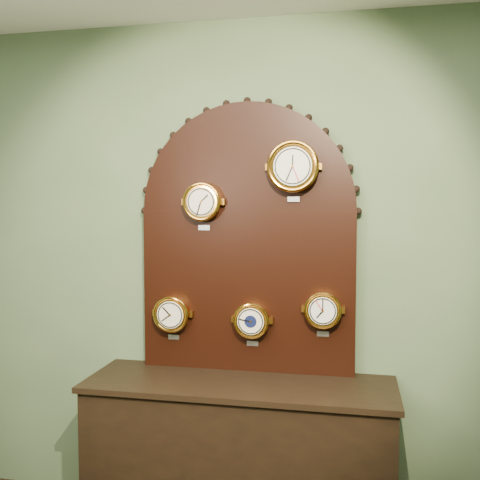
% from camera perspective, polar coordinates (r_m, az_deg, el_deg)
% --- Properties ---
extents(wall_back, '(4.00, 0.00, 4.00)m').
position_cam_1_polar(wall_back, '(3.16, 0.90, -2.96)').
color(wall_back, '#516A48').
rests_on(wall_back, ground).
extents(shop_counter, '(1.60, 0.50, 0.80)m').
position_cam_1_polar(shop_counter, '(3.19, -0.08, -21.72)').
color(shop_counter, black).
rests_on(shop_counter, ground_plane).
extents(display_board, '(1.26, 0.06, 1.53)m').
position_cam_1_polar(display_board, '(3.10, 0.74, 1.09)').
color(display_board, black).
rests_on(display_board, shop_counter).
extents(roman_clock, '(0.22, 0.08, 0.27)m').
position_cam_1_polar(roman_clock, '(3.08, -3.89, 3.93)').
color(roman_clock, gold).
rests_on(roman_clock, display_board).
extents(arabic_clock, '(0.28, 0.08, 0.33)m').
position_cam_1_polar(arabic_clock, '(2.99, 5.48, 7.52)').
color(arabic_clock, gold).
rests_on(arabic_clock, display_board).
extents(hygrometer, '(0.21, 0.08, 0.26)m').
position_cam_1_polar(hygrometer, '(3.20, -7.03, -7.55)').
color(hygrometer, gold).
rests_on(hygrometer, display_board).
extents(barometer, '(0.20, 0.08, 0.25)m').
position_cam_1_polar(barometer, '(3.09, 1.20, -8.26)').
color(barometer, gold).
rests_on(barometer, display_board).
extents(tide_clock, '(0.20, 0.08, 0.25)m').
position_cam_1_polar(tide_clock, '(3.03, 8.53, -7.13)').
color(tide_clock, gold).
rests_on(tide_clock, display_board).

